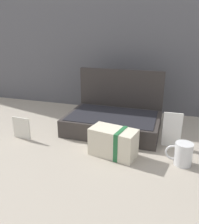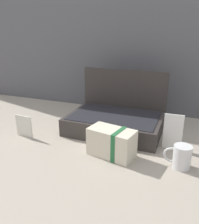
# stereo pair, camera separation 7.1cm
# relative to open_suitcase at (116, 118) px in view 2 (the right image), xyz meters

# --- Properties ---
(ground_plane) EXTENTS (6.00, 6.00, 0.00)m
(ground_plane) POSITION_rel_open_suitcase_xyz_m (-0.05, -0.18, -0.07)
(ground_plane) COLOR #9E9384
(back_wall) EXTENTS (3.20, 0.06, 1.40)m
(back_wall) POSITION_rel_open_suitcase_xyz_m (-0.05, 0.40, 0.63)
(back_wall) COLOR #56565B
(back_wall) RESTS_ON ground_plane
(open_suitcase) EXTENTS (0.52, 0.36, 0.33)m
(open_suitcase) POSITION_rel_open_suitcase_xyz_m (0.00, 0.00, 0.00)
(open_suitcase) COLOR #332D2B
(open_suitcase) RESTS_ON ground_plane
(cream_toiletry_bag) EXTENTS (0.23, 0.15, 0.13)m
(cream_toiletry_bag) POSITION_rel_open_suitcase_xyz_m (0.07, -0.29, -0.01)
(cream_toiletry_bag) COLOR beige
(cream_toiletry_bag) RESTS_ON ground_plane
(coffee_mug) EXTENTS (0.11, 0.08, 0.10)m
(coffee_mug) POSITION_rel_open_suitcase_xyz_m (0.37, -0.28, -0.02)
(coffee_mug) COLOR silver
(coffee_mug) RESTS_ON ground_plane
(info_card_left) EXTENTS (0.11, 0.01, 0.12)m
(info_card_left) POSITION_rel_open_suitcase_xyz_m (-0.44, -0.27, -0.01)
(info_card_left) COLOR silver
(info_card_left) RESTS_ON ground_plane
(poster_card_right) EXTENTS (0.09, 0.01, 0.18)m
(poster_card_right) POSITION_rel_open_suitcase_xyz_m (0.32, -0.12, 0.02)
(poster_card_right) COLOR white
(poster_card_right) RESTS_ON ground_plane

